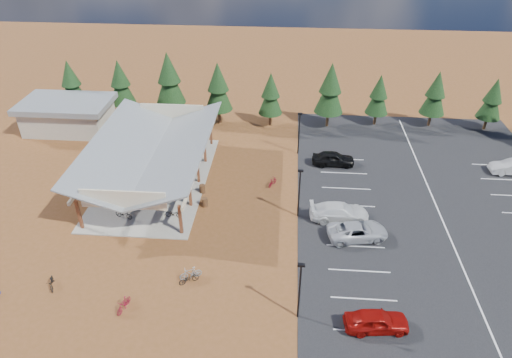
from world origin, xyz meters
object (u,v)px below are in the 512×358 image
at_px(bike_3, 151,144).
at_px(bike_7, 184,141).
at_px(trash_bin_0, 205,202).
at_px(bike_pavilion, 152,149).
at_px(outbuilding, 68,115).
at_px(bike_2, 152,166).
at_px(car_4, 333,158).
at_px(lamp_post_2, 299,131).
at_px(bike_4, 173,214).
at_px(bike_1, 136,180).
at_px(car_3, 339,212).
at_px(bike_12, 189,279).
at_px(lamp_post_1, 299,190).
at_px(bike_11, 124,304).
at_px(trash_bin_1, 202,189).
at_px(bike_6, 180,158).
at_px(bike_5, 164,200).
at_px(car_2, 358,231).
at_px(bike_8, 52,282).
at_px(bike_0, 124,214).
at_px(bike_15, 273,182).
at_px(car_0, 377,321).
at_px(lamp_post_0, 300,287).

height_order(bike_3, bike_7, bike_7).
bearing_deg(trash_bin_0, bike_pavilion, 145.29).
distance_m(outbuilding, bike_2, 15.88).
relative_size(bike_7, car_4, 0.39).
relative_size(lamp_post_2, bike_4, 3.12).
relative_size(bike_1, bike_7, 0.89).
bearing_deg(car_3, bike_12, 121.76).
xyz_separation_m(lamp_post_1, bike_11, (-12.77, -12.33, -2.46)).
bearing_deg(bike_pavilion, trash_bin_1, -19.34).
distance_m(lamp_post_2, bike_1, 18.78).
distance_m(outbuilding, bike_7, 15.72).
height_order(bike_11, bike_12, bike_11).
bearing_deg(bike_6, bike_1, 155.97).
relative_size(trash_bin_1, car_3, 0.16).
xyz_separation_m(bike_5, bike_6, (-0.22, 8.01, 0.04)).
bearing_deg(car_2, car_4, -5.15).
bearing_deg(bike_12, bike_8, 65.02).
bearing_deg(bike_12, outbuilding, 7.24).
distance_m(bike_3, bike_12, 22.91).
xyz_separation_m(bike_1, bike_5, (3.85, -3.29, -0.04)).
bearing_deg(lamp_post_1, bike_11, -136.00).
bearing_deg(bike_11, bike_0, 122.70).
distance_m(outbuilding, bike_15, 28.63).
height_order(lamp_post_2, bike_2, lamp_post_2).
height_order(bike_3, car_0, car_0).
bearing_deg(bike_15, outbuilding, 5.76).
relative_size(lamp_post_2, trash_bin_1, 5.71).
relative_size(bike_pavilion, bike_1, 12.09).
relative_size(bike_6, car_3, 0.34).
xyz_separation_m(bike_3, bike_4, (5.69, -13.08, -0.09)).
distance_m(bike_0, bike_15, 15.16).
height_order(lamp_post_1, bike_4, lamp_post_1).
xyz_separation_m(lamp_post_1, car_4, (3.89, 9.69, -2.15)).
height_order(car_3, car_4, car_3).
height_order(bike_1, car_3, car_3).
distance_m(bike_2, bike_12, 17.96).
bearing_deg(bike_11, bike_3, 115.26).
xyz_separation_m(bike_5, bike_11, (0.24, -13.12, -0.02)).
bearing_deg(car_0, car_2, -4.51).
distance_m(bike_4, bike_15, 10.94).
bearing_deg(bike_2, bike_0, 171.71).
bearing_deg(bike_5, bike_3, 39.96).
bearing_deg(bike_3, bike_7, -92.55).
height_order(car_2, car_3, car_3).
bearing_deg(bike_5, lamp_post_0, -115.91).
height_order(lamp_post_1, car_4, lamp_post_1).
relative_size(bike_pavilion, bike_5, 13.24).
bearing_deg(bike_3, bike_15, -132.36).
distance_m(trash_bin_1, car_0, 21.89).
bearing_deg(bike_8, bike_1, 57.09).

